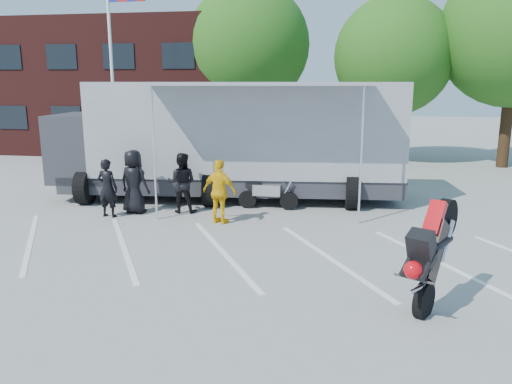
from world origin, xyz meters
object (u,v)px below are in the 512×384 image
(tree_mid, at_px, (394,56))
(stunt_bike_rider, at_px, (437,303))
(spectator_leather_b, at_px, (108,188))
(spectator_leather_c, at_px, (182,183))
(tree_left, at_px, (248,46))
(parked_motorcycle, at_px, (268,209))
(flagpole, at_px, (117,49))
(spectator_leather_a, at_px, (134,182))
(spectator_hivis, at_px, (220,192))
(transporter_truck, at_px, (232,198))

(tree_mid, height_order, stunt_bike_rider, tree_mid)
(spectator_leather_b, relative_size, spectator_leather_c, 0.95)
(tree_left, height_order, parked_motorcycle, tree_left)
(flagpole, relative_size, tree_mid, 1.04)
(spectator_leather_a, xyz_separation_m, spectator_hivis, (2.73, -0.65, -0.06))
(stunt_bike_rider, height_order, spectator_leather_b, spectator_leather_b)
(spectator_leather_c, distance_m, spectator_hivis, 1.69)
(tree_mid, relative_size, spectator_leather_b, 4.58)
(tree_left, relative_size, spectator_hivis, 4.91)
(transporter_truck, height_order, stunt_bike_rider, transporter_truck)
(parked_motorcycle, height_order, stunt_bike_rider, stunt_bike_rider)
(tree_left, xyz_separation_m, spectator_leather_b, (-1.74, -12.55, -4.73))
(transporter_truck, xyz_separation_m, spectator_leather_b, (-2.99, -2.86, 0.84))
(parked_motorcycle, bearing_deg, tree_mid, -23.22)
(transporter_truck, xyz_separation_m, spectator_leather_c, (-1.07, -2.03, 0.89))
(stunt_bike_rider, relative_size, spectator_leather_a, 1.10)
(tree_left, height_order, transporter_truck, tree_left)
(tree_mid, distance_m, parked_motorcycle, 11.90)
(transporter_truck, xyz_separation_m, spectator_leather_a, (-2.42, -2.34, 0.94))
(tree_mid, height_order, spectator_hivis, tree_mid)
(spectator_leather_b, height_order, spectator_leather_c, spectator_leather_c)
(tree_mid, distance_m, stunt_bike_rider, 16.72)
(flagpole, relative_size, transporter_truck, 0.67)
(parked_motorcycle, bearing_deg, flagpole, 55.07)
(transporter_truck, bearing_deg, spectator_leather_a, -141.23)
(flagpole, distance_m, parked_motorcycle, 9.84)
(tree_mid, height_order, spectator_leather_a, tree_mid)
(spectator_hivis, bearing_deg, tree_mid, -96.49)
(stunt_bike_rider, bearing_deg, spectator_leather_a, 176.90)
(flagpole, relative_size, spectator_leather_c, 4.51)
(spectator_leather_a, distance_m, spectator_leather_b, 0.78)
(tree_left, relative_size, stunt_bike_rider, 4.18)
(spectator_leather_a, bearing_deg, spectator_leather_c, -153.94)
(flagpole, distance_m, spectator_leather_b, 8.18)
(spectator_leather_b, xyz_separation_m, spectator_hivis, (3.31, -0.13, 0.04))
(tree_mid, xyz_separation_m, stunt_bike_rider, (-0.50, -15.96, -4.94))
(stunt_bike_rider, xyz_separation_m, spectator_leather_a, (-7.67, 4.94, 0.94))
(tree_mid, height_order, transporter_truck, tree_mid)
(flagpole, bearing_deg, spectator_leather_c, -52.21)
(tree_left, relative_size, tree_mid, 1.13)
(tree_left, bearing_deg, tree_mid, -8.13)
(spectator_leather_a, xyz_separation_m, spectator_leather_c, (1.35, 0.31, -0.05))
(spectator_leather_b, distance_m, spectator_leather_c, 2.10)
(spectator_leather_b, bearing_deg, parked_motorcycle, -151.85)
(spectator_leather_c, bearing_deg, tree_left, -94.41)
(transporter_truck, distance_m, spectator_leather_b, 4.22)
(tree_left, xyz_separation_m, spectator_leather_c, (0.19, -11.71, -4.68))
(spectator_leather_a, bearing_deg, stunt_bike_rider, 160.21)
(stunt_bike_rider, xyz_separation_m, spectator_hivis, (-4.93, 4.28, 0.88))
(tree_left, bearing_deg, transporter_truck, -82.63)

